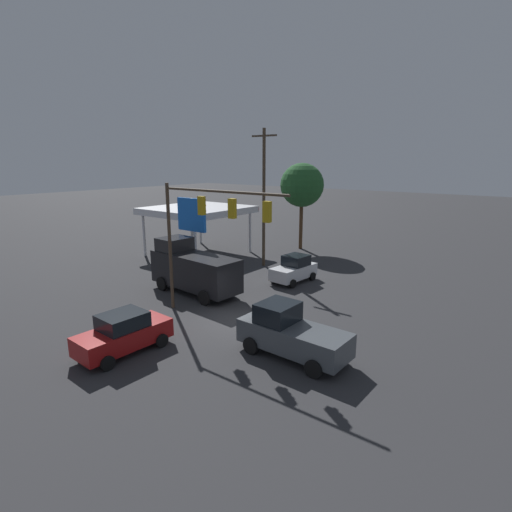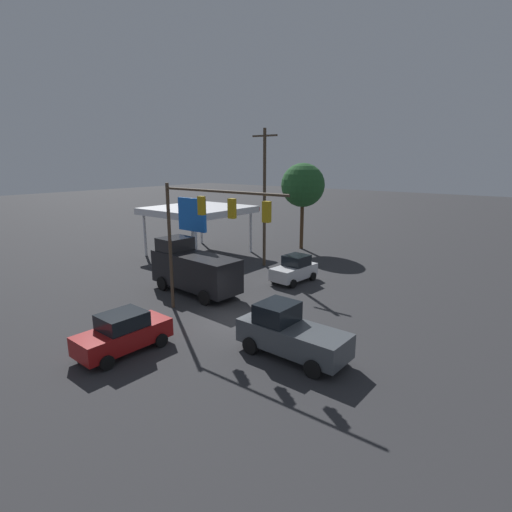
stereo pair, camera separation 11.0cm
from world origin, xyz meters
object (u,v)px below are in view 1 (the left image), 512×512
at_px(traffic_signal_assembly, 206,220).
at_px(hatchback_crossing, 294,269).
at_px(price_sign, 192,219).
at_px(pickup_parked, 291,333).
at_px(sedan_far, 124,333).
at_px(delivery_truck, 193,269).
at_px(street_tree, 302,185).
at_px(utility_pole, 264,196).

relative_size(traffic_signal_assembly, hatchback_crossing, 2.15).
distance_m(price_sign, pickup_parked, 14.30).
bearing_deg(hatchback_crossing, pickup_parked, 36.02).
height_order(pickup_parked, hatchback_crossing, pickup_parked).
bearing_deg(sedan_far, price_sign, -147.16).
relative_size(price_sign, delivery_truck, 0.88).
xyz_separation_m(delivery_truck, street_tree, (1.59, -16.45, 4.68)).
bearing_deg(traffic_signal_assembly, hatchback_crossing, -89.42).
bearing_deg(delivery_truck, street_tree, -80.79).
xyz_separation_m(price_sign, delivery_truck, (-2.42, 2.31, -2.88)).
xyz_separation_m(price_sign, hatchback_crossing, (-6.44, -4.04, -3.63)).
bearing_deg(utility_pole, hatchback_crossing, 152.59).
distance_m(price_sign, delivery_truck, 4.41).
bearing_deg(utility_pole, pickup_parked, 130.92).
bearing_deg(sedan_far, traffic_signal_assembly, 178.30).
relative_size(traffic_signal_assembly, utility_pole, 0.75).
bearing_deg(utility_pole, street_tree, -82.37).
bearing_deg(delivery_truck, sedan_far, 118.73).
relative_size(hatchback_crossing, street_tree, 0.46).
xyz_separation_m(utility_pole, street_tree, (1.03, -7.73, 0.43)).
relative_size(price_sign, sedan_far, 1.37).
bearing_deg(pickup_parked, utility_pole, -47.75).
distance_m(traffic_signal_assembly, hatchback_crossing, 10.25).
bearing_deg(street_tree, utility_pole, 97.63).
bearing_deg(price_sign, hatchback_crossing, -147.93).
relative_size(utility_pole, hatchback_crossing, 2.88).
bearing_deg(traffic_signal_assembly, delivery_truck, -33.85).
height_order(delivery_truck, street_tree, street_tree).
relative_size(sedan_far, delivery_truck, 0.64).
relative_size(utility_pole, sedan_far, 2.53).
relative_size(price_sign, hatchback_crossing, 1.56).
relative_size(pickup_parked, delivery_truck, 0.76).
bearing_deg(traffic_signal_assembly, pickup_parked, 172.00).
bearing_deg(sedan_far, utility_pole, -163.53).
relative_size(traffic_signal_assembly, sedan_far, 1.89).
height_order(traffic_signal_assembly, price_sign, traffic_signal_assembly).
bearing_deg(delivery_truck, pickup_parked, 164.10).
height_order(utility_pole, street_tree, utility_pole).
height_order(price_sign, delivery_truck, price_sign).
xyz_separation_m(traffic_signal_assembly, hatchback_crossing, (0.09, -9.10, -4.71)).
bearing_deg(sedan_far, delivery_truck, -152.93).
bearing_deg(price_sign, pickup_parked, 154.77).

